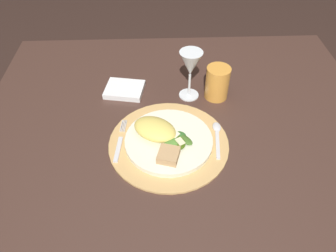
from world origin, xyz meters
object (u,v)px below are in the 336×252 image
at_px(dining_table, 179,168).
at_px(fork, 120,142).
at_px(amber_tumbler, 217,83).
at_px(wine_glass, 191,65).
at_px(dinner_plate, 169,141).
at_px(spoon, 217,134).
at_px(napkin, 125,90).

distance_m(dining_table, fork, 0.24).
bearing_deg(amber_tumbler, wine_glass, 176.07).
bearing_deg(dinner_plate, spoon, 10.06).
distance_m(spoon, wine_glass, 0.22).
bearing_deg(dinner_plate, napkin, 119.83).
height_order(fork, spoon, spoon).
xyz_separation_m(napkin, amber_tumbler, (0.30, -0.03, 0.04)).
bearing_deg(spoon, wine_glass, 109.25).
relative_size(napkin, amber_tumbler, 1.14).
bearing_deg(fork, wine_glass, 44.51).
height_order(dining_table, napkin, napkin).
bearing_deg(spoon, dining_table, 175.17).
bearing_deg(dining_table, wine_glass, 77.64).
relative_size(napkin, wine_glass, 0.75).
distance_m(dinner_plate, fork, 0.13).
height_order(dining_table, wine_glass, wine_glass).
bearing_deg(dinner_plate, fork, 178.63).
relative_size(dinner_plate, spoon, 1.74).
bearing_deg(napkin, spoon, -37.70).
xyz_separation_m(wine_glass, amber_tumbler, (0.09, -0.01, -0.06)).
bearing_deg(napkin, wine_glass, -7.40).
xyz_separation_m(spoon, napkin, (-0.27, 0.21, 0.00)).
bearing_deg(fork, dinner_plate, -1.37).
distance_m(dining_table, wine_glass, 0.32).
distance_m(dinner_plate, spoon, 0.14).
bearing_deg(napkin, amber_tumbler, -6.39).
height_order(dining_table, fork, fork).
relative_size(dining_table, napkin, 9.90).
distance_m(wine_glass, amber_tumbler, 0.11).
height_order(napkin, wine_glass, wine_glass).
height_order(dinner_plate, wine_glass, wine_glass).
height_order(fork, amber_tumbler, amber_tumbler).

